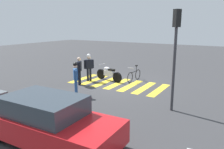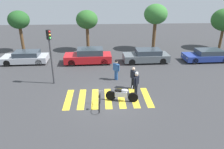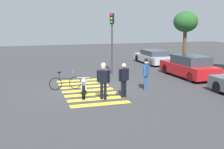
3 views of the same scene
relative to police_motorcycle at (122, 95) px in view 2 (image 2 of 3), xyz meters
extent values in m
plane|color=#38383A|center=(-0.89, 0.40, -0.47)|extent=(60.00, 60.00, 0.00)
cylinder|color=black|center=(0.74, -0.17, -0.13)|extent=(0.68, 0.28, 0.67)
cylinder|color=black|center=(-0.72, 0.16, -0.13)|extent=(0.68, 0.28, 0.67)
cube|color=silver|center=(-0.04, 0.01, 0.05)|extent=(0.84, 0.45, 0.36)
ellipsoid|color=silver|center=(0.18, -0.04, 0.32)|extent=(0.52, 0.34, 0.24)
cube|color=black|center=(-0.24, 0.05, 0.29)|extent=(0.48, 0.33, 0.12)
cylinder|color=#A5A5AD|center=(0.66, -0.15, 0.57)|extent=(0.17, 0.61, 0.04)
torus|color=black|center=(-1.45, -0.20, -0.12)|extent=(0.07, 0.69, 0.69)
torus|color=black|center=(-1.49, -1.28, -0.12)|extent=(0.07, 0.69, 0.69)
cylinder|color=black|center=(-1.47, -0.74, 0.16)|extent=(0.08, 0.84, 0.04)
cylinder|color=black|center=(-1.49, -1.07, 0.33)|extent=(0.03, 0.03, 0.34)
cube|color=black|center=(-1.49, -1.07, 0.51)|extent=(0.11, 0.20, 0.06)
cylinder|color=#99999E|center=(-1.45, -0.31, 0.48)|extent=(0.46, 0.05, 0.03)
cylinder|color=black|center=(1.12, 0.81, -0.05)|extent=(0.14, 0.14, 0.83)
cylinder|color=black|center=(1.02, 0.66, -0.05)|extent=(0.14, 0.14, 0.83)
cube|color=black|center=(1.07, 0.73, 0.66)|extent=(0.44, 0.51, 0.59)
sphere|color=beige|center=(1.07, 0.73, 1.10)|extent=(0.22, 0.22, 0.22)
cylinder|color=black|center=(1.24, 0.97, 0.66)|extent=(0.09, 0.09, 0.56)
cylinder|color=black|center=(0.90, 0.49, 0.66)|extent=(0.09, 0.09, 0.56)
sphere|color=white|center=(1.07, 0.73, 1.20)|extent=(0.24, 0.24, 0.24)
cylinder|color=black|center=(1.06, 1.70, -0.05)|extent=(0.14, 0.14, 0.84)
cylinder|color=black|center=(0.98, 1.86, -0.05)|extent=(0.14, 0.14, 0.84)
cube|color=black|center=(1.02, 1.78, 0.67)|extent=(0.39, 0.53, 0.60)
sphere|color=beige|center=(1.02, 1.78, 1.12)|extent=(0.23, 0.23, 0.23)
cylinder|color=black|center=(1.15, 1.52, 0.67)|extent=(0.09, 0.09, 0.57)
cylinder|color=black|center=(0.89, 2.05, 0.67)|extent=(0.09, 0.09, 0.57)
cylinder|color=#2D5999|center=(-0.04, 3.41, -0.06)|extent=(0.14, 0.14, 0.81)
cylinder|color=#2D5999|center=(-0.17, 3.53, -0.06)|extent=(0.14, 0.14, 0.81)
cube|color=#2D5999|center=(-0.11, 3.47, 0.63)|extent=(0.48, 0.47, 0.57)
sphere|color=beige|center=(-0.11, 3.47, 1.06)|extent=(0.22, 0.22, 0.22)
cylinder|color=#2D5999|center=(0.10, 3.27, 0.63)|extent=(0.09, 0.09, 0.54)
cylinder|color=#2D5999|center=(-0.32, 3.67, 0.63)|extent=(0.09, 0.09, 0.54)
sphere|color=black|center=(-0.11, 3.47, 1.16)|extent=(0.23, 0.23, 0.23)
cube|color=yellow|center=(-3.59, 0.40, -0.46)|extent=(0.45, 2.81, 0.01)
cube|color=yellow|center=(-2.69, 0.40, -0.46)|extent=(0.45, 2.81, 0.01)
cube|color=yellow|center=(-1.79, 0.40, -0.46)|extent=(0.45, 2.81, 0.01)
cube|color=yellow|center=(-0.89, 0.40, -0.46)|extent=(0.45, 2.81, 0.01)
cube|color=yellow|center=(0.01, 0.40, -0.46)|extent=(0.45, 2.81, 0.01)
cube|color=yellow|center=(0.91, 0.40, -0.46)|extent=(0.45, 2.81, 0.01)
cube|color=yellow|center=(1.81, 0.40, -0.46)|extent=(0.45, 2.81, 0.01)
cylinder|color=black|center=(-10.26, 7.13, -0.15)|extent=(0.64, 0.24, 0.63)
cylinder|color=black|center=(-10.31, 8.79, -0.15)|extent=(0.64, 0.24, 0.63)
cylinder|color=black|center=(-7.31, 7.21, -0.15)|extent=(0.64, 0.24, 0.63)
cylinder|color=black|center=(-7.36, 8.87, -0.15)|extent=(0.64, 0.24, 0.63)
cube|color=#B7BAC1|center=(-8.81, 8.00, -0.01)|extent=(4.40, 2.00, 0.57)
cube|color=#333D47|center=(-8.59, 8.00, 0.51)|extent=(2.39, 1.72, 0.46)
cube|color=#F2EDCC|center=(-10.93, 7.34, 0.08)|extent=(0.09, 0.20, 0.12)
cube|color=#F2EDCC|center=(-10.96, 8.54, 0.08)|extent=(0.09, 0.20, 0.12)
cylinder|color=black|center=(-4.12, 6.80, -0.14)|extent=(0.67, 0.24, 0.66)
cylinder|color=black|center=(-4.17, 8.44, -0.14)|extent=(0.67, 0.24, 0.66)
cylinder|color=black|center=(-1.01, 6.89, -0.14)|extent=(0.67, 0.24, 0.66)
cylinder|color=black|center=(-1.06, 8.53, -0.14)|extent=(0.67, 0.24, 0.66)
cube|color=red|center=(-2.59, 7.66, 0.07)|extent=(4.62, 1.99, 0.71)
cube|color=#333D47|center=(-2.36, 7.67, 0.72)|extent=(2.52, 1.71, 0.58)
cube|color=#F2EDCC|center=(-4.82, 7.00, 0.18)|extent=(0.09, 0.20, 0.12)
cube|color=#F2EDCC|center=(-4.86, 8.20, 0.18)|extent=(0.09, 0.20, 0.12)
cylinder|color=black|center=(1.67, 6.77, -0.15)|extent=(0.64, 0.24, 0.64)
cylinder|color=black|center=(1.63, 8.38, -0.15)|extent=(0.64, 0.24, 0.64)
cylinder|color=black|center=(4.71, 6.86, -0.15)|extent=(0.64, 0.24, 0.64)
cylinder|color=black|center=(4.67, 8.46, -0.15)|extent=(0.64, 0.24, 0.64)
cube|color=slate|center=(3.17, 7.62, 0.04)|extent=(4.52, 1.95, 0.67)
cube|color=#333D47|center=(3.39, 7.62, 0.61)|extent=(2.46, 1.68, 0.48)
cube|color=#F2EDCC|center=(0.99, 6.97, 0.14)|extent=(0.09, 0.20, 0.12)
cube|color=#F2EDCC|center=(0.96, 8.14, 0.14)|extent=(0.09, 0.20, 0.12)
cylinder|color=black|center=(7.86, 6.73, -0.15)|extent=(0.63, 0.24, 0.63)
cylinder|color=black|center=(7.81, 8.35, -0.15)|extent=(0.63, 0.24, 0.63)
cylinder|color=black|center=(10.90, 8.44, -0.15)|extent=(0.63, 0.24, 0.63)
cube|color=navy|center=(9.38, 7.58, -0.01)|extent=(4.59, 1.97, 0.56)
cube|color=#333D47|center=(9.60, 7.59, 0.50)|extent=(2.50, 1.69, 0.48)
cube|color=#F2EDCC|center=(7.17, 6.93, 0.07)|extent=(0.09, 0.20, 0.12)
cube|color=#F2EDCC|center=(7.13, 8.11, 0.07)|extent=(0.09, 0.20, 0.12)
cylinder|color=#38383D|center=(-5.07, 3.04, 1.30)|extent=(0.12, 0.12, 3.53)
cube|color=black|center=(-5.07, 3.04, 3.41)|extent=(0.34, 0.34, 0.70)
sphere|color=red|center=(-4.97, 2.96, 3.64)|extent=(0.16, 0.16, 0.16)
sphere|color=orange|center=(-4.97, 2.96, 3.41)|extent=(0.16, 0.16, 0.16)
sphere|color=green|center=(-4.97, 2.96, 3.18)|extent=(0.16, 0.16, 0.16)
cylinder|color=brown|center=(-10.29, 12.02, 0.92)|extent=(0.35, 0.35, 2.78)
ellipsoid|color=#235623|center=(-10.29, 12.02, 3.18)|extent=(2.32, 2.32, 1.97)
cylinder|color=brown|center=(-2.79, 12.02, 0.88)|extent=(0.36, 0.36, 2.69)
ellipsoid|color=#2D6628|center=(-2.79, 12.02, 3.14)|extent=(2.44, 2.44, 2.07)
cylinder|color=brown|center=(4.99, 12.02, 1.11)|extent=(0.39, 0.39, 3.16)
ellipsoid|color=#387A33|center=(4.99, 12.02, 3.68)|extent=(2.64, 2.64, 2.24)
cylinder|color=brown|center=(13.20, 12.02, 0.69)|extent=(0.32, 0.32, 2.31)
camera|label=1|loc=(-7.55, 12.20, 3.17)|focal=35.89mm
camera|label=2|loc=(-1.34, -12.36, 6.71)|focal=33.96mm
camera|label=3|loc=(13.62, -2.68, 3.25)|focal=44.74mm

